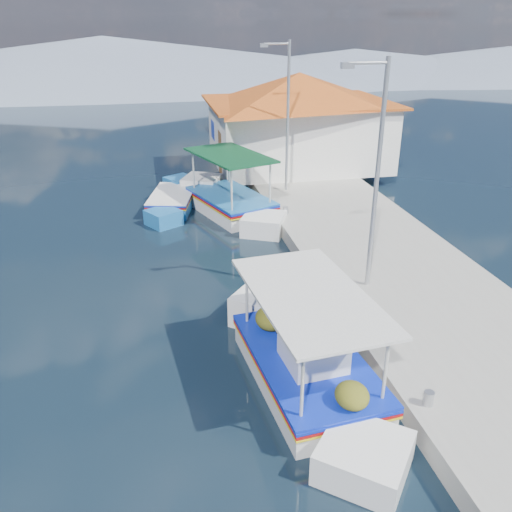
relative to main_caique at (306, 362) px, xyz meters
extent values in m
plane|color=black|center=(-1.90, 1.17, -0.47)|extent=(160.00, 160.00, 0.00)
cube|color=gray|center=(4.00, 7.17, -0.22)|extent=(5.00, 44.00, 0.50)
cylinder|color=#A5A8AD|center=(1.90, -1.83, 0.18)|extent=(0.20, 0.20, 0.30)
cylinder|color=#A5A8AD|center=(1.90, 3.17, 0.18)|extent=(0.20, 0.20, 0.30)
cylinder|color=#A5A8AD|center=(1.90, 9.17, 0.18)|extent=(0.20, 0.20, 0.30)
cylinder|color=#A5A8AD|center=(1.90, 15.17, 0.18)|extent=(0.20, 0.20, 0.30)
cube|color=white|center=(-0.01, -0.07, -0.26)|extent=(2.49, 4.30, 0.90)
cube|color=white|center=(0.27, 2.63, -0.15)|extent=(2.11, 2.11, 0.99)
cube|color=white|center=(-0.28, -2.70, -0.26)|extent=(2.05, 2.05, 0.85)
cube|color=#0D24A9|center=(-0.01, -0.07, 0.15)|extent=(2.56, 4.43, 0.06)
cube|color=#A30E10|center=(-0.01, -0.07, 0.08)|extent=(2.56, 4.43, 0.05)
cube|color=yellow|center=(-0.01, -0.07, 0.01)|extent=(2.56, 4.43, 0.04)
cube|color=#0D24A9|center=(-0.01, -0.07, 0.22)|extent=(2.58, 4.39, 0.05)
cube|color=brown|center=(-0.01, -0.07, 0.19)|extent=(2.32, 4.20, 0.05)
cube|color=white|center=(-0.04, -0.36, 0.71)|extent=(1.27, 1.34, 1.04)
cube|color=silver|center=(-0.04, -0.36, 1.25)|extent=(1.38, 1.45, 0.06)
cylinder|color=beige|center=(-0.66, 1.73, 0.95)|extent=(0.07, 0.07, 1.52)
cylinder|color=beige|center=(0.99, 1.56, 0.95)|extent=(0.07, 0.07, 1.52)
cylinder|color=beige|center=(-1.01, -1.71, 0.95)|extent=(0.07, 0.07, 1.52)
cylinder|color=beige|center=(0.65, -1.88, 0.95)|extent=(0.07, 0.07, 1.52)
cube|color=silver|center=(-0.01, -0.07, 1.71)|extent=(2.59, 4.31, 0.07)
ellipsoid|color=#454612|center=(-0.25, 1.28, 0.46)|extent=(0.72, 0.79, 0.54)
ellipsoid|color=#454612|center=(0.46, 1.69, 0.42)|extent=(0.61, 0.67, 0.45)
ellipsoid|color=#454612|center=(0.01, -1.79, 0.43)|extent=(0.64, 0.71, 0.48)
sphere|color=#FF4508|center=(0.99, 0.40, 0.90)|extent=(0.38, 0.38, 0.38)
cube|color=white|center=(0.12, 11.07, -0.24)|extent=(3.26, 4.34, 0.99)
cube|color=white|center=(0.99, 13.52, -0.12)|extent=(2.00, 2.00, 1.09)
cube|color=white|center=(-0.73, 8.70, -0.24)|extent=(1.94, 1.94, 0.94)
cube|color=#0D24A9|center=(0.12, 11.07, 0.21)|extent=(3.36, 4.47, 0.06)
cube|color=#A30E10|center=(0.12, 11.07, 0.13)|extent=(3.36, 4.47, 0.05)
cube|color=yellow|center=(0.12, 11.07, 0.06)|extent=(3.36, 4.47, 0.04)
cube|color=#1A5EA0|center=(0.12, 11.07, 0.29)|extent=(3.36, 4.44, 0.05)
cube|color=brown|center=(0.12, 11.07, 0.26)|extent=(3.08, 4.21, 0.05)
cylinder|color=beige|center=(-0.12, 12.88, 1.09)|extent=(0.07, 0.07, 1.66)
cylinder|color=beige|center=(1.45, 12.32, 1.09)|extent=(0.07, 0.07, 1.66)
cylinder|color=beige|center=(-1.21, 9.82, 1.09)|extent=(0.07, 0.07, 1.66)
cylinder|color=beige|center=(0.36, 9.26, 1.09)|extent=(0.07, 0.07, 1.66)
cube|color=#0B3B20|center=(0.12, 11.07, 1.92)|extent=(3.36, 4.38, 0.07)
cube|color=#1A5EA0|center=(-2.15, 12.17, -0.28)|extent=(2.24, 3.27, 0.83)
cube|color=#1A5EA0|center=(-2.63, 14.11, -0.18)|extent=(1.55, 1.55, 0.92)
cube|color=#1A5EA0|center=(-1.68, 10.30, -0.28)|extent=(1.51, 1.51, 0.79)
cube|color=#0D24A9|center=(-2.15, 12.17, 0.10)|extent=(2.31, 3.37, 0.05)
cube|color=#A30E10|center=(-2.15, 12.17, 0.03)|extent=(2.31, 3.37, 0.04)
cube|color=yellow|center=(-2.15, 12.17, -0.03)|extent=(2.31, 3.37, 0.03)
cube|color=white|center=(-2.15, 12.17, 0.17)|extent=(2.32, 3.34, 0.04)
cube|color=brown|center=(-2.15, 12.17, 0.14)|extent=(2.11, 3.18, 0.04)
cube|color=white|center=(4.30, 16.17, 1.53)|extent=(8.00, 6.00, 3.00)
cube|color=#C05C1A|center=(4.30, 16.17, 3.08)|extent=(8.64, 6.48, 0.10)
pyramid|color=#C05C1A|center=(4.30, 16.17, 3.73)|extent=(10.49, 10.49, 1.40)
cube|color=brown|center=(0.32, 15.17, 1.03)|extent=(0.06, 1.00, 2.00)
cube|color=#0D24A9|center=(0.32, 17.67, 1.63)|extent=(0.06, 1.20, 0.90)
cylinder|color=#A5A8AD|center=(2.70, 3.17, 3.03)|extent=(0.12, 0.12, 6.00)
cylinder|color=#A5A8AD|center=(2.20, 3.17, 5.88)|extent=(1.00, 0.08, 0.08)
cube|color=#A5A8AD|center=(1.70, 3.17, 5.83)|extent=(0.30, 0.14, 0.14)
cylinder|color=#A5A8AD|center=(2.70, 12.17, 3.03)|extent=(0.12, 0.12, 6.00)
cylinder|color=#A5A8AD|center=(2.20, 12.17, 5.88)|extent=(1.00, 0.08, 0.08)
cube|color=#A5A8AD|center=(1.70, 12.17, 5.83)|extent=(0.30, 0.14, 0.14)
cone|color=slate|center=(-6.90, 57.17, 1.98)|extent=(96.00, 96.00, 5.50)
cone|color=slate|center=(23.10, 57.17, 1.13)|extent=(76.80, 76.80, 3.80)
camera|label=1|loc=(-3.01, -9.22, 6.91)|focal=37.52mm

